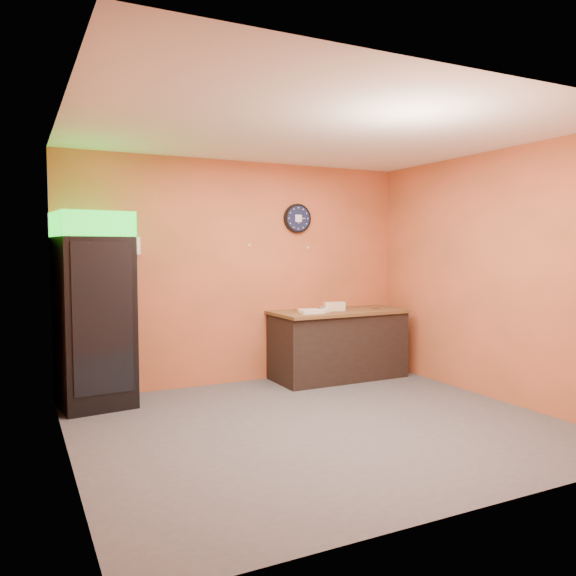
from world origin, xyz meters
TOP-DOWN VIEW (x-y plane):
  - floor at (0.00, 0.00)m, footprint 4.50×4.50m
  - back_wall at (0.00, 2.00)m, footprint 4.50×0.02m
  - left_wall at (-2.25, 0.00)m, footprint 0.02×4.00m
  - right_wall at (2.25, 0.00)m, footprint 0.02×4.00m
  - ceiling at (0.00, 0.00)m, footprint 4.50×4.00m
  - beverage_cooler at (-1.86, 1.60)m, footprint 0.81×0.82m
  - prep_counter at (1.19, 1.62)m, footprint 1.72×0.78m
  - wall_clock at (0.78, 1.97)m, footprint 0.38×0.06m
  - wall_phone at (-1.34, 1.95)m, footprint 0.11×0.10m
  - butcher_paper at (1.19, 1.62)m, footprint 1.77×0.88m
  - sub_roll_stack at (1.11, 1.57)m, footprint 0.28×0.13m
  - wrapped_sandwich_left at (0.70, 1.41)m, footprint 0.30×0.14m
  - wrapped_sandwich_mid at (0.85, 1.48)m, footprint 0.31×0.20m
  - wrapped_sandwich_right at (0.76, 1.63)m, footprint 0.28×0.15m
  - kitchen_tool at (0.97, 1.65)m, footprint 0.06×0.06m

SIDE VIEW (x-z plane):
  - floor at x=0.00m, z-range 0.00..0.00m
  - prep_counter at x=1.19m, z-range 0.00..0.86m
  - butcher_paper at x=1.19m, z-range 0.86..0.90m
  - wrapped_sandwich_right at x=0.76m, z-range 0.90..0.94m
  - wrapped_sandwich_mid at x=0.85m, z-range 0.90..0.94m
  - wrapped_sandwich_left at x=0.70m, z-range 0.90..0.94m
  - kitchen_tool at x=0.97m, z-range 0.90..0.96m
  - sub_roll_stack at x=1.11m, z-range 0.90..1.01m
  - beverage_cooler at x=-1.86m, z-range -0.02..2.06m
  - back_wall at x=0.00m, z-range 0.00..2.80m
  - left_wall at x=-2.25m, z-range 0.00..2.80m
  - right_wall at x=2.25m, z-range 0.00..2.80m
  - wall_phone at x=-1.34m, z-range 1.63..1.84m
  - wall_clock at x=0.78m, z-range 1.91..2.29m
  - ceiling at x=0.00m, z-range 2.79..2.81m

